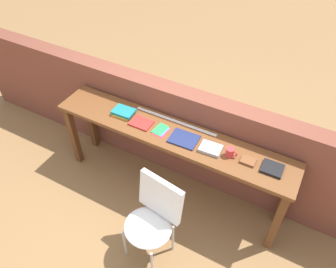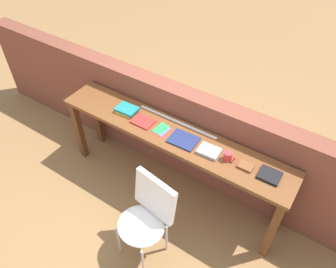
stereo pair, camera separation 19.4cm
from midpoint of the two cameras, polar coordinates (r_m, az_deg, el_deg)
The scene contains 13 objects.
ground_plane at distance 3.69m, azimuth -3.45°, elevation -12.62°, with size 40.00×40.00×0.00m, color olive.
brick_wall_back at distance 3.61m, azimuth 1.42°, elevation -0.06°, with size 6.00×0.20×1.14m, color brown.
sideboard at distance 3.27m, azimuth -1.28°, elevation -1.54°, with size 2.50×0.44×0.88m.
chair_white_moulded at distance 3.00m, azimuth -4.64°, elevation -14.29°, with size 0.50×0.51×0.89m.
book_stack_leftmost at distance 3.41m, azimuth -9.37°, elevation 3.73°, with size 0.23×0.18×0.05m.
magazine_cycling at distance 3.29m, azimuth -6.38°, elevation 1.89°, with size 0.22×0.16×0.02m, color red.
pamphlet_pile_colourful at distance 3.20m, azimuth -3.03°, elevation 0.63°, with size 0.15×0.18×0.01m.
book_open_centre at distance 3.10m, azimuth 1.00°, elevation -0.92°, with size 0.27×0.21×0.02m, color navy.
book_grey_hardcover at distance 3.01m, azimuth 5.60°, elevation -2.59°, with size 0.20×0.15×0.03m, color #9E9EA3.
mug at distance 2.96m, azimuth 8.94°, elevation -3.22°, with size 0.11×0.08×0.09m.
leather_journal_brown at distance 2.97m, azimuth 11.95°, elevation -4.68°, with size 0.13×0.10×0.02m, color brown.
book_repair_rightmost at distance 2.96m, azimuth 15.92°, elevation -5.86°, with size 0.19×0.16×0.03m, color black.
ruler_metal_back_edge at distance 3.30m, azimuth -0.40°, elevation 2.24°, with size 0.90×0.03×0.00m, color silver.
Camera 1 is at (1.08, -1.74, 3.06)m, focal length 35.00 mm.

